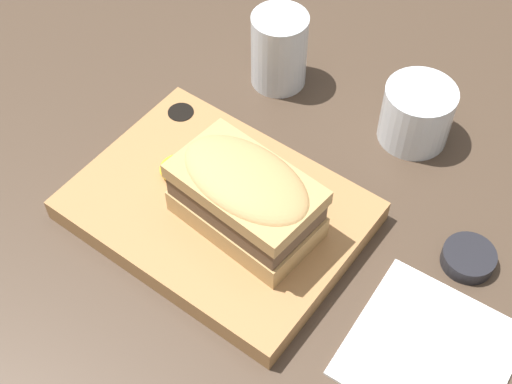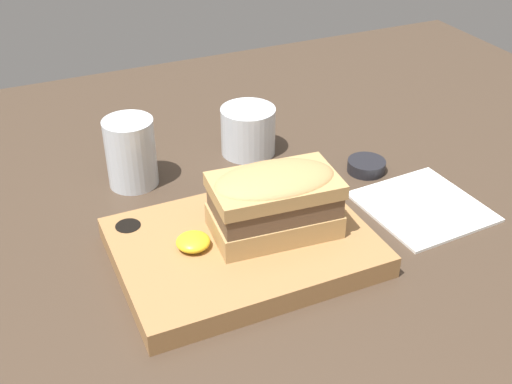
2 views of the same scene
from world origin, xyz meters
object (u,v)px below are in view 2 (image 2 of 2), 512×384
serving_board (242,247)px  sandwich (274,199)px  napkin (422,207)px  condiment_dish (366,166)px  water_glass (131,157)px  wine_glass (248,133)px

serving_board → sandwich: size_ratio=1.93×
sandwich → napkin: 23.14cm
condiment_dish → napkin: bearing=-81.5°
serving_board → water_glass: water_glass is taller
serving_board → napkin: 26.15cm
sandwich → condiment_dish: size_ratio=2.77×
sandwich → water_glass: bearing=117.7°
sandwich → water_glass: 24.93cm
napkin → sandwich: bearing=179.5°
sandwich → water_glass: sandwich is taller
serving_board → water_glass: size_ratio=3.02×
napkin → condiment_dish: 11.47cm
water_glass → napkin: water_glass is taller
serving_board → wine_glass: 25.89cm
sandwich → wine_glass: size_ratio=1.86×
condiment_dish → water_glass: bearing=161.3°
serving_board → wine_glass: wine_glass is taller
wine_glass → condiment_dish: wine_glass is taller
sandwich → wine_glass: sandwich is taller
serving_board → condiment_dish: size_ratio=5.35×
water_glass → condiment_dish: size_ratio=1.77×
serving_board → condiment_dish: (24.44, 10.91, -0.53)cm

